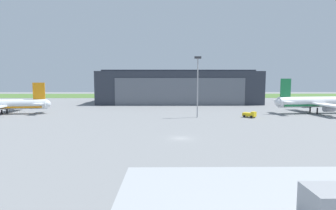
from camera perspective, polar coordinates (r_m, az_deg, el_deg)
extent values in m
plane|color=slate|center=(62.04, 2.79, -7.14)|extent=(440.00, 440.00, 0.00)
cube|color=#476D31|center=(221.07, 0.33, 2.03)|extent=(440.00, 56.00, 0.08)
cube|color=#2D333D|center=(157.47, 2.20, 3.84)|extent=(88.59, 39.46, 17.83)
cube|color=slate|center=(137.70, 2.61, 2.85)|extent=(67.33, 0.30, 14.26)
cube|color=#2D333D|center=(157.47, 2.22, 7.30)|extent=(88.59, 9.47, 1.20)
cylinder|color=white|center=(121.46, 29.30, 0.58)|extent=(32.36, 7.20, 4.20)
sphere|color=white|center=(112.95, 22.64, 0.54)|extent=(3.28, 3.28, 3.28)
cube|color=#1E7A42|center=(121.55, 29.28, 0.04)|extent=(29.81, 7.00, 0.74)
cube|color=#1E7A42|center=(113.89, 23.88, 3.39)|extent=(4.19, 0.79, 7.15)
cube|color=white|center=(111.14, 24.29, 0.62)|extent=(3.43, 6.13, 0.28)
cube|color=white|center=(116.59, 22.74, 0.89)|extent=(3.43, 6.13, 0.28)
cube|color=white|center=(114.88, 31.26, -0.02)|extent=(6.36, 13.66, 0.56)
cube|color=white|center=(127.55, 27.04, 0.65)|extent=(6.36, 13.66, 0.56)
cylinder|color=gray|center=(116.33, 31.23, -0.68)|extent=(4.19, 2.68, 2.31)
cylinder|color=gray|center=(127.22, 27.58, -0.04)|extent=(4.19, 2.68, 2.31)
cylinder|color=black|center=(119.22, 29.33, -1.12)|extent=(0.56, 0.56, 2.50)
cylinder|color=black|center=(122.83, 28.15, -0.89)|extent=(0.56, 0.56, 2.50)
cylinder|color=silver|center=(122.56, -32.28, 0.12)|extent=(35.15, 7.12, 3.84)
sphere|color=silver|center=(115.89, -24.51, 0.22)|extent=(2.99, 2.99, 2.99)
cube|color=orange|center=(122.65, -32.26, -0.37)|extent=(32.37, 6.90, 0.67)
cube|color=orange|center=(116.48, -25.92, 2.74)|extent=(4.56, 0.83, 6.53)
cube|color=silver|center=(119.25, -25.04, 0.52)|extent=(3.64, 5.65, 0.28)
cube|color=silver|center=(113.83, -25.98, 0.26)|extent=(3.64, 5.65, 0.28)
cube|color=silver|center=(129.92, -30.36, 0.27)|extent=(6.96, 15.27, 0.56)
cylinder|color=gray|center=(129.29, -30.86, -0.38)|extent=(3.83, 2.45, 2.11)
cylinder|color=black|center=(124.02, -31.23, -1.11)|extent=(0.56, 0.56, 1.94)
cylinder|color=black|center=(120.41, -32.04, -1.33)|extent=(0.56, 0.56, 1.94)
cube|color=yellow|center=(98.41, 17.85, -1.90)|extent=(2.32, 2.32, 1.76)
cube|color=yellow|center=(99.46, 16.69, -1.95)|extent=(3.70, 3.71, 1.22)
cylinder|color=black|center=(97.67, 17.40, -2.46)|extent=(0.80, 0.81, 0.88)
cylinder|color=black|center=(99.61, 17.98, -2.33)|extent=(0.80, 0.81, 0.88)
cylinder|color=black|center=(98.91, 16.02, -2.32)|extent=(0.80, 0.81, 0.88)
cylinder|color=black|center=(100.83, 16.61, -2.19)|extent=(0.80, 0.81, 0.88)
cube|color=gray|center=(14.66, 31.84, -17.82)|extent=(2.29, 1.91, 1.53)
cylinder|color=#99999E|center=(94.83, 6.35, 3.57)|extent=(0.44, 0.44, 20.79)
cube|color=#333338|center=(95.07, 6.42, 10.08)|extent=(2.40, 0.50, 0.80)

